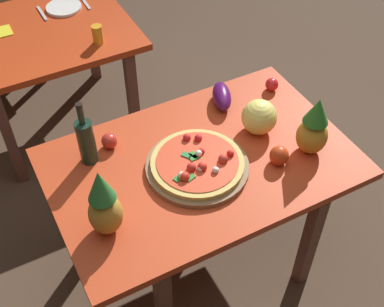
{
  "coord_description": "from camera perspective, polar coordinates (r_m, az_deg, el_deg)",
  "views": [
    {
      "loc": [
        -0.77,
        -1.35,
        2.38
      ],
      "look_at": [
        -0.04,
        0.02,
        0.78
      ],
      "focal_mm": 47.53,
      "sensor_mm": 36.0,
      "label": 1
    }
  ],
  "objects": [
    {
      "name": "pineapple_left",
      "position": [
        1.94,
        -9.86,
        -5.73
      ],
      "size": [
        0.13,
        0.13,
        0.33
      ],
      "color": "#BB872F",
      "rests_on": "display_table"
    },
    {
      "name": "display_table",
      "position": [
        2.33,
        1.0,
        -2.21
      ],
      "size": [
        1.35,
        0.88,
        0.73
      ],
      "color": "brown",
      "rests_on": "ground_plane"
    },
    {
      "name": "tomato_by_bottle",
      "position": [
        2.33,
        -9.26,
        1.4
      ],
      "size": [
        0.07,
        0.07,
        0.07
      ],
      "primitive_type": "sphere",
      "color": "red",
      "rests_on": "display_table"
    },
    {
      "name": "dining_chair",
      "position": [
        3.9,
        -19.5,
        14.11
      ],
      "size": [
        0.44,
        0.44,
        0.85
      ],
      "rotation": [
        0.0,
        0.0,
        3.26
      ],
      "color": "olive",
      "rests_on": "ground_plane"
    },
    {
      "name": "fork_utensil",
      "position": [
        3.38,
        -16.48,
        14.84
      ],
      "size": [
        0.02,
        0.18,
        0.01
      ],
      "primitive_type": "cube",
      "rotation": [
        0.0,
        0.0,
        0.01
      ],
      "color": "silver",
      "rests_on": "background_table"
    },
    {
      "name": "eggplant",
      "position": [
        2.53,
        3.36,
        6.44
      ],
      "size": [
        0.16,
        0.22,
        0.09
      ],
      "primitive_type": "ellipsoid",
      "rotation": [
        0.0,
        0.0,
        1.18
      ],
      "color": "#49104D",
      "rests_on": "display_table"
    },
    {
      "name": "melon",
      "position": [
        2.37,
        7.55,
        4.09
      ],
      "size": [
        0.17,
        0.17,
        0.17
      ],
      "primitive_type": "sphere",
      "color": "#EAD864",
      "rests_on": "display_table"
    },
    {
      "name": "ground_plane",
      "position": [
        2.85,
        0.83,
        -10.97
      ],
      "size": [
        10.0,
        10.0,
        0.0
      ],
      "primitive_type": "plane",
      "color": "#4C3828"
    },
    {
      "name": "background_table",
      "position": [
        3.27,
        -16.18,
        11.64
      ],
      "size": [
        1.04,
        0.87,
        0.73
      ],
      "color": "brown",
      "rests_on": "ground_plane"
    },
    {
      "name": "bell_pepper",
      "position": [
        2.26,
        9.74,
        -0.25
      ],
      "size": [
        0.09,
        0.09,
        0.09
      ],
      "primitive_type": "ellipsoid",
      "color": "red",
      "rests_on": "display_table"
    },
    {
      "name": "tomato_at_corner",
      "position": [
        2.65,
        8.95,
        7.66
      ],
      "size": [
        0.07,
        0.07,
        0.07
      ],
      "primitive_type": "sphere",
      "color": "red",
      "rests_on": "display_table"
    },
    {
      "name": "knife_utensil",
      "position": [
        3.43,
        -11.9,
        16.24
      ],
      "size": [
        0.02,
        0.18,
        0.01
      ],
      "primitive_type": "cube",
      "rotation": [
        0.0,
        0.0,
        -0.02
      ],
      "color": "silver",
      "rests_on": "background_table"
    },
    {
      "name": "drinking_glass_juice",
      "position": [
        3.0,
        -10.55,
        12.99
      ],
      "size": [
        0.06,
        0.06,
        0.11
      ],
      "primitive_type": "cylinder",
      "color": "orange",
      "rests_on": "background_table"
    },
    {
      "name": "pizza",
      "position": [
        2.2,
        0.65,
        -1.03
      ],
      "size": [
        0.41,
        0.41,
        0.06
      ],
      "color": "#D4B55B",
      "rests_on": "pizza_board"
    },
    {
      "name": "pineapple_right",
      "position": [
        2.29,
        13.48,
        2.75
      ],
      "size": [
        0.14,
        0.14,
        0.3
      ],
      "color": "#BE8828",
      "rests_on": "display_table"
    },
    {
      "name": "pizza_board",
      "position": [
        2.23,
        0.6,
        -1.49
      ],
      "size": [
        0.46,
        0.46,
        0.02
      ],
      "primitive_type": "cylinder",
      "color": "olive",
      "rests_on": "display_table"
    },
    {
      "name": "dinner_plate",
      "position": [
        3.4,
        -14.19,
        15.62
      ],
      "size": [
        0.22,
        0.22,
        0.02
      ],
      "primitive_type": "cylinder",
      "color": "white",
      "rests_on": "background_table"
    },
    {
      "name": "wine_bottle",
      "position": [
        2.23,
        -11.79,
        1.44
      ],
      "size": [
        0.08,
        0.08,
        0.33
      ],
      "color": "#182F21",
      "rests_on": "display_table"
    }
  ]
}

